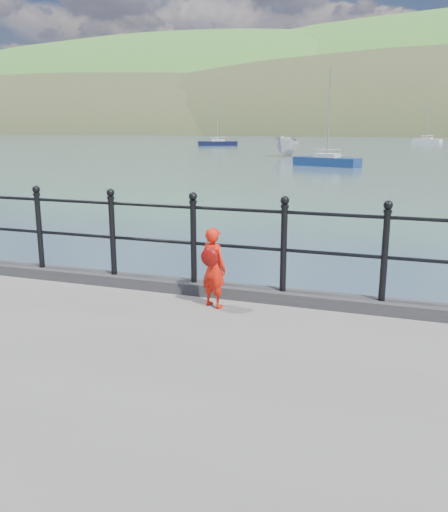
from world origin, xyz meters
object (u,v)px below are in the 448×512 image
at_px(sailboat_deep, 427,141).
at_px(launch_white, 287,146).
at_px(railing, 237,235).
at_px(sailboat_port, 327,162).
at_px(sailboat_left, 218,144).
at_px(child, 213,267).

bearing_deg(sailboat_deep, launch_white, -83.25).
xyz_separation_m(railing, sailboat_deep, (4.35, 102.11, -1.48)).
relative_size(railing, sailboat_port, 2.34).
bearing_deg(sailboat_left, launch_white, -86.15).
relative_size(child, sailboat_port, 0.13).
distance_m(child, sailboat_port, 38.08).
relative_size(launch_white, sailboat_port, 0.71).
bearing_deg(child, sailboat_deep, -69.64).
bearing_deg(launch_white, railing, -76.35).
xyz_separation_m(launch_white, sailboat_deep, (14.75, 52.16, -0.72)).
height_order(railing, launch_white, railing).
height_order(railing, sailboat_deep, sailboat_deep).
distance_m(child, sailboat_deep, 102.66).
height_order(railing, sailboat_port, sailboat_port).
relative_size(child, sailboat_left, 0.11).
xyz_separation_m(launch_white, sailboat_left, (-17.00, 26.29, -0.72)).
bearing_deg(launch_white, sailboat_port, -62.47).
bearing_deg(sailboat_deep, child, -69.98).
bearing_deg(sailboat_port, railing, -64.89).
height_order(launch_white, sailboat_deep, sailboat_deep).
bearing_deg(sailboat_port, sailboat_deep, 100.78).
xyz_separation_m(child, launch_white, (-10.24, 50.40, -0.45)).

